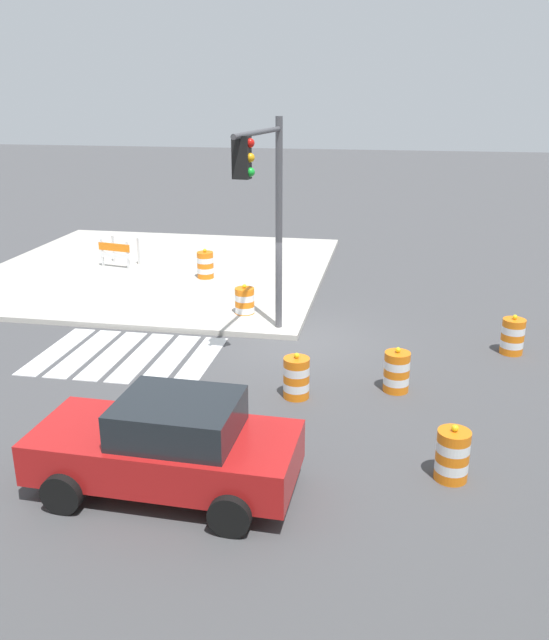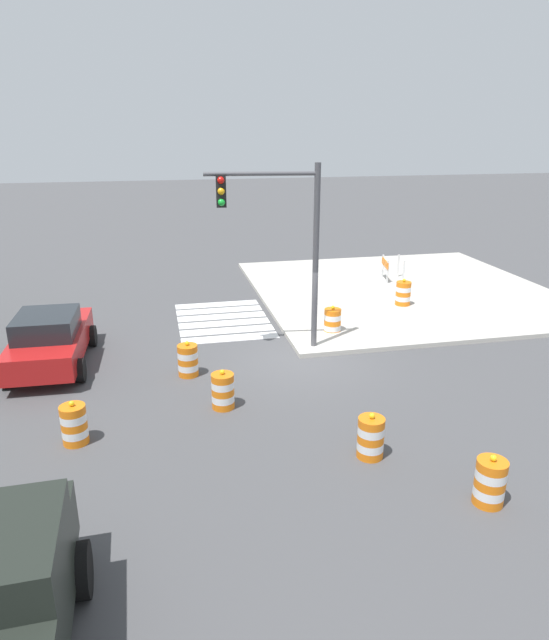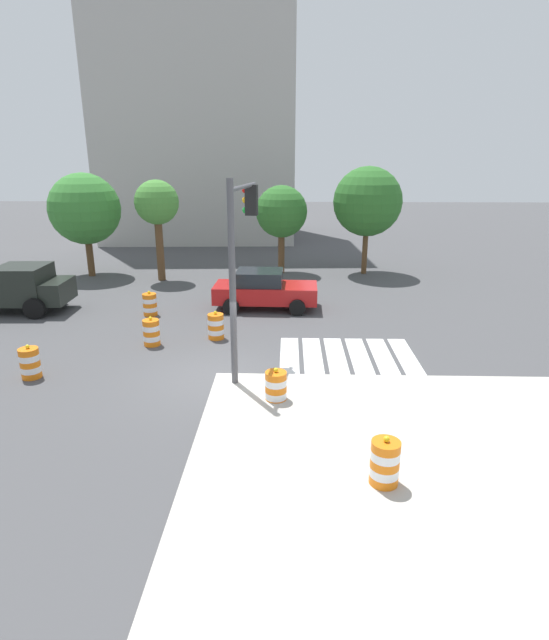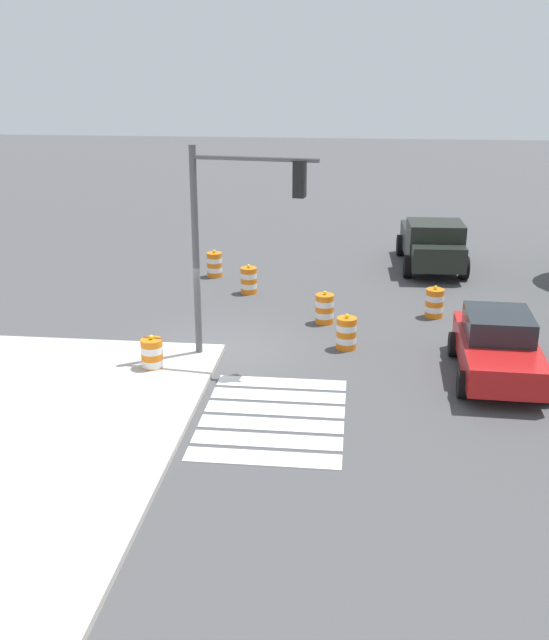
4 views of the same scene
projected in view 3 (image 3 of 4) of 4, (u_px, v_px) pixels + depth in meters
name	position (u px, v px, depth m)	size (l,w,h in m)	color
ground_plane	(217.00, 378.00, 14.73)	(120.00, 120.00, 0.00)	#474749
sidewalk_corner	(511.00, 521.00, 8.84)	(12.00, 12.00, 0.15)	#BCB7AD
crosswalk_stripes	(347.00, 356.00, 16.33)	(4.35, 3.20, 0.02)	silver
sports_car	(264.00, 290.00, 21.24)	(4.35, 2.24, 1.63)	red
pickup_truck	(11.00, 289.00, 20.78)	(5.21, 2.47, 1.92)	black
traffic_barrel_near_corner	(276.00, 388.00, 13.04)	(0.56, 0.56, 1.02)	orange
traffic_barrel_crosswalk_end	(150.00, 304.00, 20.40)	(0.56, 0.56, 1.02)	orange
traffic_barrel_median_near	(216.00, 326.00, 17.77)	(0.56, 0.56, 1.02)	orange
traffic_barrel_median_far	(151.00, 332.00, 17.16)	(0.56, 0.56, 1.02)	orange
traffic_barrel_lane_center	(30.00, 363.00, 14.62)	(0.56, 0.56, 1.02)	orange
traffic_barrel_on_sidewalk	(385.00, 462.00, 9.61)	(0.56, 0.56, 1.02)	orange
traffic_light_pole	(240.00, 241.00, 14.00)	(0.62, 3.27, 5.50)	#4C4C51
street_tree_streetside_near	(157.00, 204.00, 25.21)	(2.21, 2.21, 5.08)	brown
street_tree_streetside_mid	(368.00, 202.00, 26.70)	(3.64, 3.64, 5.70)	brown
street_tree_streetside_far	(281.00, 212.00, 26.99)	(2.76, 2.76, 4.73)	brown
street_tree_corner_lot	(85.00, 209.00, 26.25)	(3.66, 3.66, 5.39)	brown
office_building_far	(198.00, 90.00, 37.47)	(14.00, 10.00, 21.70)	#B2ADA8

